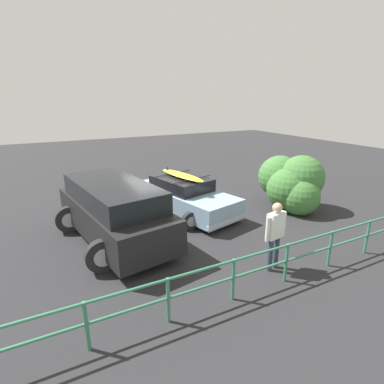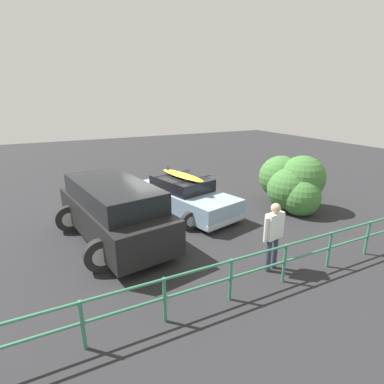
% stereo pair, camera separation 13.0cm
% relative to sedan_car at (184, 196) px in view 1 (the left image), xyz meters
% --- Properties ---
extents(ground_plane, '(44.00, 44.00, 0.02)m').
position_rel_sedan_car_xyz_m(ground_plane, '(0.62, -0.65, -0.64)').
color(ground_plane, '#28282B').
rests_on(ground_plane, ground).
extents(parking_stripe, '(0.12, 4.21, 0.00)m').
position_rel_sedan_car_xyz_m(parking_stripe, '(1.43, 0.04, -0.63)').
color(parking_stripe, silver).
rests_on(parking_stripe, ground).
extents(sedan_car, '(2.97, 4.69, 1.59)m').
position_rel_sedan_car_xyz_m(sedan_car, '(0.00, 0.00, 0.00)').
color(sedan_car, '#8CADC6').
rests_on(sedan_car, ground).
extents(suv_car, '(3.18, 5.15, 1.81)m').
position_rel_sedan_car_xyz_m(suv_car, '(2.87, 1.18, 0.32)').
color(suv_car, black).
rests_on(suv_car, ground).
extents(person_bystander, '(0.68, 0.29, 1.77)m').
position_rel_sedan_car_xyz_m(person_bystander, '(-0.23, 4.62, 0.43)').
color(person_bystander, '#33384C').
rests_on(person_bystander, ground).
extents(railing_fence, '(10.42, 0.13, 0.97)m').
position_rel_sedan_car_xyz_m(railing_fence, '(0.62, 5.15, 0.01)').
color(railing_fence, '#387F5B').
rests_on(railing_fence, ground).
extents(bush_near_left, '(2.17, 2.76, 2.15)m').
position_rel_sedan_car_xyz_m(bush_near_left, '(-3.82, 1.54, 0.35)').
color(bush_near_left, brown).
rests_on(bush_near_left, ground).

